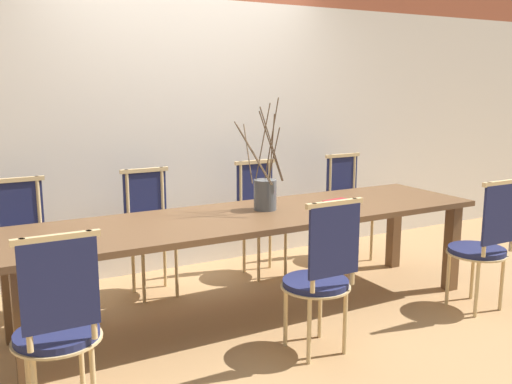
{
  "coord_description": "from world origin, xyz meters",
  "views": [
    {
      "loc": [
        -1.85,
        -3.35,
        1.6
      ],
      "look_at": [
        0.0,
        0.0,
        0.87
      ],
      "focal_mm": 40.0,
      "sensor_mm": 36.0,
      "label": 1
    }
  ],
  "objects_px": {
    "dining_table": "(256,224)",
    "chair_near_center": "(484,242)",
    "vase_centerpiece": "(265,193)",
    "chair_far_center": "(262,216)",
    "book_stack": "(339,203)"
  },
  "relations": [
    {
      "from": "dining_table",
      "to": "chair_far_center",
      "type": "height_order",
      "value": "chair_far_center"
    },
    {
      "from": "chair_far_center",
      "to": "book_stack",
      "type": "bearing_deg",
      "value": 105.69
    },
    {
      "from": "dining_table",
      "to": "book_stack",
      "type": "xyz_separation_m",
      "value": [
        0.68,
        -0.04,
        0.09
      ]
    },
    {
      "from": "dining_table",
      "to": "chair_near_center",
      "type": "bearing_deg",
      "value": -27.31
    },
    {
      "from": "dining_table",
      "to": "book_stack",
      "type": "relative_size",
      "value": 14.38
    },
    {
      "from": "dining_table",
      "to": "chair_far_center",
      "type": "bearing_deg",
      "value": 58.06
    },
    {
      "from": "dining_table",
      "to": "chair_near_center",
      "type": "xyz_separation_m",
      "value": [
        1.43,
        -0.74,
        -0.14
      ]
    },
    {
      "from": "dining_table",
      "to": "chair_near_center",
      "type": "relative_size",
      "value": 3.48
    },
    {
      "from": "chair_near_center",
      "to": "vase_centerpiece",
      "type": "relative_size",
      "value": 1.22
    },
    {
      "from": "chair_near_center",
      "to": "vase_centerpiece",
      "type": "bearing_deg",
      "value": 148.36
    },
    {
      "from": "dining_table",
      "to": "chair_near_center",
      "type": "height_order",
      "value": "chair_near_center"
    },
    {
      "from": "vase_centerpiece",
      "to": "book_stack",
      "type": "relative_size",
      "value": 3.38
    },
    {
      "from": "dining_table",
      "to": "vase_centerpiece",
      "type": "relative_size",
      "value": 4.25
    },
    {
      "from": "dining_table",
      "to": "book_stack",
      "type": "distance_m",
      "value": 0.69
    },
    {
      "from": "dining_table",
      "to": "chair_near_center",
      "type": "distance_m",
      "value": 1.61
    }
  ]
}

